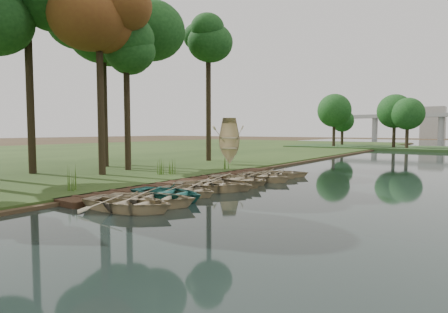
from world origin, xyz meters
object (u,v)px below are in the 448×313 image
Objects in this scene: boardwalk at (191,182)px; rowboat_2 at (168,191)px; stored_rowboat at (229,159)px; rowboat_1 at (151,197)px; rowboat_0 at (129,200)px.

rowboat_2 is at bearing -61.65° from boardwalk.
rowboat_2 is 0.94× the size of stored_rowboat.
boardwalk is 6.46m from rowboat_1.
boardwalk is 7.45m from rowboat_0.
stored_rowboat is (-6.52, 16.23, 0.25)m from rowboat_0.
boardwalk is 10.07m from stored_rowboat.
stored_rowboat is at bearing 112.03° from boardwalk.
rowboat_1 is 1.47m from rowboat_2.
rowboat_0 is 0.99× the size of stored_rowboat.
stored_rowboat is (-6.15, 13.73, 0.27)m from rowboat_2.
stored_rowboat is at bearing 11.68° from rowboat_0.
boardwalk is 4.21× the size of rowboat_1.
rowboat_2 is (-0.37, 2.50, -0.02)m from rowboat_0.
rowboat_1 is at bearing -166.46° from rowboat_2.
boardwalk is at bearing 25.67° from rowboat_2.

